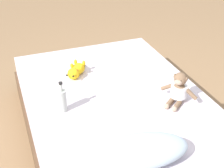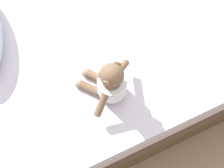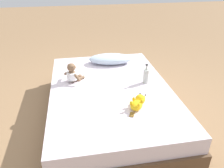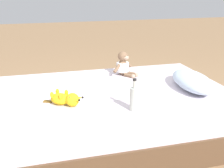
# 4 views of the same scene
# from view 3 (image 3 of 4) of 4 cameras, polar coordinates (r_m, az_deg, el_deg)

# --- Properties ---
(ground_plane) EXTENTS (16.00, 16.00, 0.00)m
(ground_plane) POSITION_cam_3_polar(r_m,az_deg,el_deg) (2.71, -0.40, -8.03)
(ground_plane) COLOR #93704C
(bed) EXTENTS (1.37, 1.99, 0.39)m
(bed) POSITION_cam_3_polar(r_m,az_deg,el_deg) (2.60, -0.41, -4.63)
(bed) COLOR brown
(bed) RESTS_ON ground_plane
(pillow) EXTENTS (0.62, 0.35, 0.13)m
(pillow) POSITION_cam_3_polar(r_m,az_deg,el_deg) (3.08, -0.39, 6.50)
(pillow) COLOR silver
(pillow) RESTS_ON bed
(plush_monkey) EXTENTS (0.25, 0.26, 0.24)m
(plush_monkey) POSITION_cam_3_polar(r_m,az_deg,el_deg) (2.62, -10.11, 2.54)
(plush_monkey) COLOR brown
(plush_monkey) RESTS_ON bed
(plush_yellow_creature) EXTENTS (0.24, 0.30, 0.10)m
(plush_yellow_creature) POSITION_cam_3_polar(r_m,az_deg,el_deg) (2.16, 6.74, -4.75)
(plush_yellow_creature) COLOR yellow
(plush_yellow_creature) RESTS_ON bed
(glass_bottle) EXTENTS (0.06, 0.06, 0.24)m
(glass_bottle) POSITION_cam_3_polar(r_m,az_deg,el_deg) (2.58, 8.72, 2.09)
(glass_bottle) COLOR #B7BCB2
(glass_bottle) RESTS_ON bed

